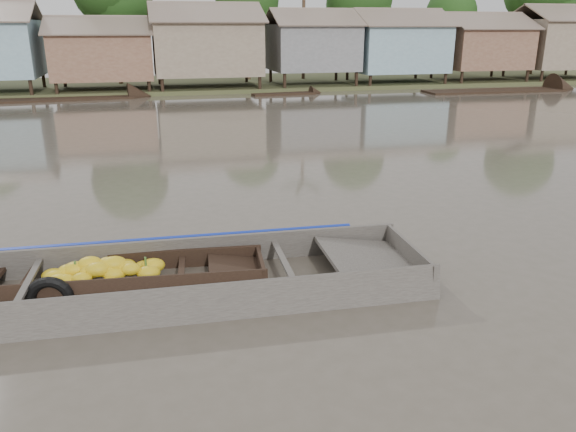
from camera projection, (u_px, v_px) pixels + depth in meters
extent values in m
plane|color=#50493D|center=(261.00, 297.00, 8.61)|extent=(120.00, 120.00, 0.00)
cube|color=#384723|center=(166.00, 86.00, 38.92)|extent=(120.00, 12.00, 0.50)
cube|color=brown|center=(103.00, 56.00, 34.12)|extent=(5.80, 4.60, 2.70)
cube|color=brown|center=(98.00, 25.00, 32.40)|extent=(6.20, 2.67, 1.14)
cube|color=brown|center=(101.00, 25.00, 34.68)|extent=(6.20, 2.67, 1.14)
cube|color=#7C6A55|center=(206.00, 48.00, 35.43)|extent=(6.50, 5.30, 3.30)
cube|color=brown|center=(207.00, 12.00, 33.44)|extent=(6.90, 3.08, 1.31)
cube|color=brown|center=(202.00, 13.00, 36.07)|extent=(6.90, 3.08, 1.31)
cube|color=slate|center=(312.00, 48.00, 37.06)|extent=(5.40, 4.70, 2.90)
cube|color=brown|center=(319.00, 17.00, 35.28)|extent=(5.80, 2.73, 1.17)
cube|color=brown|center=(307.00, 17.00, 37.62)|extent=(5.80, 2.73, 1.17)
cube|color=#7D9FAC|center=(396.00, 48.00, 38.48)|extent=(6.00, 5.00, 3.10)
cube|color=brown|center=(407.00, 17.00, 36.59)|extent=(6.40, 2.90, 1.24)
cube|color=brown|center=(390.00, 18.00, 39.07)|extent=(6.40, 2.90, 1.24)
cube|color=brown|center=(480.00, 48.00, 39.99)|extent=(5.70, 4.90, 2.80)
cube|color=brown|center=(494.00, 21.00, 38.18)|extent=(6.10, 2.85, 1.21)
cube|color=brown|center=(473.00, 21.00, 40.61)|extent=(6.10, 2.85, 1.21)
cube|color=#7C6A55|center=(559.00, 44.00, 41.41)|extent=(6.30, 5.10, 3.40)
cube|color=brown|center=(551.00, 13.00, 41.99)|extent=(6.70, 2.96, 1.26)
cylinder|color=#473323|center=(117.00, 39.00, 37.21)|extent=(0.28, 0.28, 6.30)
cylinder|color=#473323|center=(248.00, 45.00, 40.38)|extent=(0.28, 0.28, 5.25)
sphere|color=#193B12|center=(247.00, 1.00, 39.41)|extent=(4.50, 4.50, 4.50)
cylinder|color=#473323|center=(358.00, 42.00, 41.25)|extent=(0.28, 0.28, 5.60)
cylinder|color=#473323|center=(448.00, 48.00, 44.18)|extent=(0.28, 0.28, 4.55)
sphere|color=#193B12|center=(451.00, 13.00, 43.35)|extent=(3.90, 3.90, 3.90)
cylinder|color=#473323|center=(535.00, 34.00, 44.54)|extent=(0.28, 0.28, 6.65)
cylinder|color=#473323|center=(304.00, 25.00, 40.40)|extent=(0.24, 0.24, 8.00)
cube|color=black|center=(108.00, 290.00, 9.02)|extent=(5.03, 1.41, 0.08)
cube|color=black|center=(111.00, 266.00, 9.47)|extent=(5.06, 0.61, 0.47)
cube|color=black|center=(101.00, 294.00, 8.46)|extent=(5.06, 0.61, 0.47)
cube|color=black|center=(261.00, 269.00, 9.32)|extent=(0.16, 1.10, 0.44)
cube|color=black|center=(235.00, 268.00, 9.24)|extent=(0.95, 1.03, 0.18)
cube|color=black|center=(27.00, 279.00, 8.76)|extent=(0.20, 1.06, 0.05)
cube|color=black|center=(182.00, 269.00, 9.10)|extent=(0.20, 1.06, 0.05)
ellipsoid|color=yellow|center=(108.00, 263.00, 8.96)|extent=(0.33, 0.24, 0.19)
ellipsoid|color=yellow|center=(51.00, 291.00, 8.57)|extent=(0.34, 0.25, 0.20)
ellipsoid|color=yellow|center=(51.00, 283.00, 8.80)|extent=(0.33, 0.25, 0.19)
ellipsoid|color=yellow|center=(65.00, 281.00, 8.68)|extent=(0.38, 0.28, 0.22)
ellipsoid|color=yellow|center=(153.00, 266.00, 9.21)|extent=(0.42, 0.31, 0.24)
ellipsoid|color=yellow|center=(115.00, 274.00, 8.78)|extent=(0.37, 0.28, 0.22)
ellipsoid|color=yellow|center=(114.00, 264.00, 8.87)|extent=(0.44, 0.32, 0.25)
ellipsoid|color=yellow|center=(126.00, 268.00, 8.90)|extent=(0.39, 0.29, 0.23)
ellipsoid|color=yellow|center=(144.00, 267.00, 9.26)|extent=(0.37, 0.28, 0.22)
ellipsoid|color=yellow|center=(123.00, 266.00, 9.25)|extent=(0.37, 0.27, 0.22)
ellipsoid|color=yellow|center=(131.00, 269.00, 8.82)|extent=(0.34, 0.25, 0.20)
ellipsoid|color=yellow|center=(64.00, 287.00, 8.62)|extent=(0.42, 0.31, 0.24)
ellipsoid|color=yellow|center=(76.00, 269.00, 8.88)|extent=(0.43, 0.32, 0.25)
ellipsoid|color=yellow|center=(92.00, 271.00, 8.81)|extent=(0.40, 0.30, 0.23)
ellipsoid|color=yellow|center=(90.00, 264.00, 8.88)|extent=(0.41, 0.30, 0.24)
ellipsoid|color=yellow|center=(69.00, 271.00, 8.88)|extent=(0.37, 0.27, 0.21)
ellipsoid|color=yellow|center=(61.00, 286.00, 8.61)|extent=(0.42, 0.31, 0.25)
ellipsoid|color=yellow|center=(109.00, 271.00, 8.82)|extent=(0.38, 0.28, 0.22)
ellipsoid|color=yellow|center=(82.00, 279.00, 8.65)|extent=(0.33, 0.24, 0.19)
ellipsoid|color=yellow|center=(92.00, 264.00, 9.12)|extent=(0.34, 0.25, 0.20)
ellipsoid|color=yellow|center=(56.00, 278.00, 8.79)|extent=(0.43, 0.32, 0.25)
ellipsoid|color=yellow|center=(93.00, 267.00, 8.99)|extent=(0.38, 0.28, 0.22)
ellipsoid|color=yellow|center=(60.00, 282.00, 8.68)|extent=(0.43, 0.32, 0.25)
ellipsoid|color=yellow|center=(99.00, 267.00, 9.11)|extent=(0.35, 0.26, 0.20)
ellipsoid|color=yellow|center=(109.00, 284.00, 8.68)|extent=(0.35, 0.26, 0.20)
ellipsoid|color=yellow|center=(98.00, 269.00, 8.74)|extent=(0.41, 0.30, 0.24)
ellipsoid|color=yellow|center=(103.00, 266.00, 9.00)|extent=(0.41, 0.30, 0.24)
ellipsoid|color=yellow|center=(149.00, 273.00, 8.90)|extent=(0.40, 0.29, 0.23)
ellipsoid|color=yellow|center=(53.00, 275.00, 8.93)|extent=(0.39, 0.29, 0.23)
ellipsoid|color=yellow|center=(126.00, 265.00, 9.29)|extent=(0.36, 0.26, 0.21)
cylinder|color=#3F6626|center=(75.00, 266.00, 8.81)|extent=(0.04, 0.04, 0.16)
cylinder|color=#3F6626|center=(117.00, 264.00, 8.90)|extent=(0.04, 0.04, 0.16)
cylinder|color=#3F6626|center=(146.00, 262.00, 8.97)|extent=(0.04, 0.04, 0.16)
torus|color=black|center=(134.00, 262.00, 9.58)|extent=(0.65, 0.22, 0.64)
torus|color=black|center=(50.00, 299.00, 8.28)|extent=(0.72, 0.23, 0.71)
cube|color=#3E3934|center=(163.00, 298.00, 8.76)|extent=(8.18, 2.08, 0.08)
cube|color=#3E3934|center=(162.00, 257.00, 9.58)|extent=(8.29, 0.52, 0.66)
cube|color=#3E3934|center=(162.00, 312.00, 7.74)|extent=(8.29, 0.52, 0.66)
cube|color=#3E3934|center=(408.00, 260.00, 9.44)|extent=(0.14, 2.02, 0.63)
cube|color=#3E3934|center=(368.00, 259.00, 9.28)|extent=(1.48, 1.80, 0.26)
cube|color=#3E3934|center=(27.00, 285.00, 8.25)|extent=(0.18, 1.95, 0.05)
cube|color=#3E3934|center=(285.00, 263.00, 8.99)|extent=(0.18, 1.95, 0.05)
cube|color=#665E54|center=(163.00, 295.00, 8.74)|extent=(6.23, 1.84, 0.02)
cube|color=#0F269B|center=(161.00, 242.00, 9.56)|extent=(6.70, 0.37, 0.16)
torus|color=olive|center=(371.00, 284.00, 9.06)|extent=(0.46, 0.46, 0.07)
torus|color=olive|center=(371.00, 281.00, 9.05)|extent=(0.37, 0.37, 0.07)
cube|color=black|center=(494.00, 93.00, 35.56)|extent=(9.19, 2.16, 0.35)
cube|color=black|center=(67.00, 101.00, 31.61)|extent=(7.42, 2.23, 0.35)
cube|color=black|center=(284.00, 96.00, 33.90)|extent=(3.91, 1.21, 0.35)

